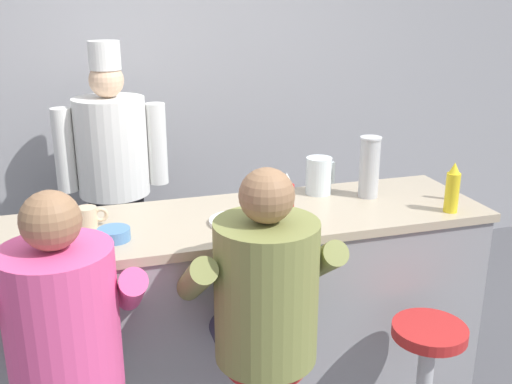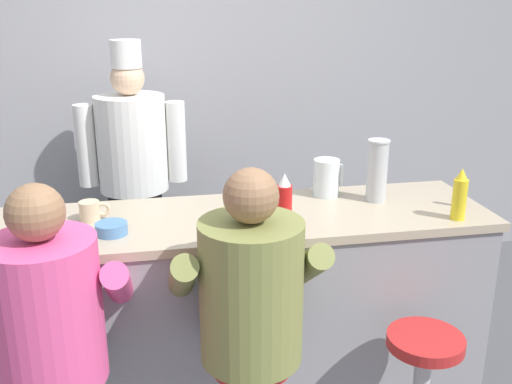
{
  "view_description": "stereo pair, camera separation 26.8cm",
  "coord_description": "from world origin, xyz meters",
  "views": [
    {
      "loc": [
        -0.68,
        -2.14,
        1.96
      ],
      "look_at": [
        0.07,
        0.29,
        1.11
      ],
      "focal_mm": 42.0,
      "sensor_mm": 36.0,
      "label": 1
    },
    {
      "loc": [
        -0.42,
        -2.21,
        1.96
      ],
      "look_at": [
        0.07,
        0.29,
        1.11
      ],
      "focal_mm": 42.0,
      "sensor_mm": 36.0,
      "label": 2
    }
  ],
  "objects": [
    {
      "name": "wall_back",
      "position": [
        0.0,
        1.92,
        1.35
      ],
      "size": [
        10.0,
        0.06,
        2.7
      ],
      "color": "#99999E",
      "rests_on": "ground_plane"
    },
    {
      "name": "diner_counter",
      "position": [
        0.0,
        0.32,
        0.5
      ],
      "size": [
        2.32,
        0.65,
        0.99
      ],
      "color": "gray",
      "rests_on": "ground_plane"
    },
    {
      "name": "ketchup_bottle_red",
      "position": [
        0.17,
        0.17,
        1.1
      ],
      "size": [
        0.07,
        0.07,
        0.24
      ],
      "color": "red",
      "rests_on": "diner_counter"
    },
    {
      "name": "mustard_bottle_yellow",
      "position": [
        0.95,
        0.1,
        1.1
      ],
      "size": [
        0.06,
        0.06,
        0.24
      ],
      "color": "yellow",
      "rests_on": "diner_counter"
    },
    {
      "name": "hot_sauce_bottle_orange",
      "position": [
        1.06,
        0.24,
        1.06
      ],
      "size": [
        0.03,
        0.03,
        0.14
      ],
      "color": "orange",
      "rests_on": "diner_counter"
    },
    {
      "name": "water_pitcher_clear",
      "position": [
        0.47,
        0.52,
        1.08
      ],
      "size": [
        0.15,
        0.13,
        0.19
      ],
      "color": "silver",
      "rests_on": "diner_counter"
    },
    {
      "name": "breakfast_plate",
      "position": [
        -0.04,
        0.24,
        1.0
      ],
      "size": [
        0.25,
        0.25,
        0.05
      ],
      "color": "white",
      "rests_on": "diner_counter"
    },
    {
      "name": "cereal_bowl",
      "position": [
        -0.57,
        0.21,
        1.01
      ],
      "size": [
        0.14,
        0.14,
        0.05
      ],
      "color": "#4C7FB7",
      "rests_on": "diner_counter"
    },
    {
      "name": "coffee_mug_tan",
      "position": [
        -0.67,
        0.39,
        1.03
      ],
      "size": [
        0.14,
        0.09,
        0.09
      ],
      "color": "beige",
      "rests_on": "diner_counter"
    },
    {
      "name": "cup_stack_steel",
      "position": [
        0.68,
        0.4,
        1.14
      ],
      "size": [
        0.11,
        0.11,
        0.31
      ],
      "color": "#B7BABF",
      "rests_on": "diner_counter"
    },
    {
      "name": "diner_seated_pink",
      "position": [
        -0.79,
        -0.2,
        0.84
      ],
      "size": [
        0.59,
        0.58,
        1.36
      ],
      "color": "#B2B5BA",
      "rests_on": "ground_plane"
    },
    {
      "name": "diner_seated_olive",
      "position": [
        -0.05,
        -0.2,
        0.85
      ],
      "size": [
        0.6,
        0.59,
        1.37
      ],
      "color": "#B2B5BA",
      "rests_on": "ground_plane"
    },
    {
      "name": "empty_stool_round",
      "position": [
        0.68,
        -0.23,
        0.41
      ],
      "size": [
        0.32,
        0.32,
        0.61
      ],
      "color": "#B2B5BA",
      "rests_on": "ground_plane"
    },
    {
      "name": "cook_in_whites_near",
      "position": [
        -0.49,
        1.45,
        0.93
      ],
      "size": [
        0.66,
        0.43,
        1.7
      ],
      "color": "#232328",
      "rests_on": "ground_plane"
    }
  ]
}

